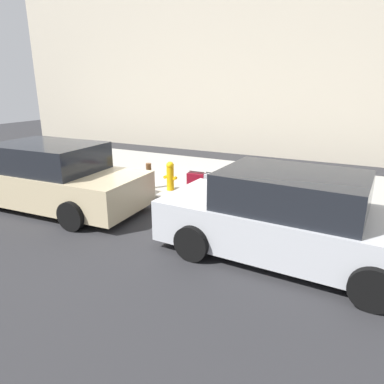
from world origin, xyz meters
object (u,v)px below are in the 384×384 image
bollard_post (149,176)px  suitcase_navy_3 (233,190)px  parked_car_silver_0 (290,219)px  parked_car_beige_1 (51,178)px  suitcase_teal_0 (295,194)px  suitcase_black_2 (254,190)px  fire_hydrant (170,175)px  suitcase_maroon_5 (197,183)px  suitcase_silver_4 (214,186)px  suitcase_red_1 (274,191)px

bollard_post → suitcase_navy_3: bearing=-176.2°
suitcase_navy_3 → parked_car_silver_0: (-1.85, 2.19, 0.33)m
suitcase_navy_3 → parked_car_beige_1: 4.53m
suitcase_teal_0 → suitcase_black_2: bearing=1.8°
parked_car_silver_0 → fire_hydrant: bearing=-30.5°
suitcase_teal_0 → suitcase_maroon_5: (2.57, 0.00, -0.08)m
bollard_post → parked_car_beige_1: 2.54m
fire_hydrant → parked_car_beige_1: 3.04m
suitcase_maroon_5 → bollard_post: bollard_post is taller
suitcase_teal_0 → parked_car_silver_0: parked_car_silver_0 is taller
suitcase_black_2 → fire_hydrant: bearing=0.8°
suitcase_silver_4 → bollard_post: size_ratio=0.92×
suitcase_red_1 → suitcase_black_2: (0.50, -0.05, -0.05)m
suitcase_black_2 → bollard_post: 2.96m
suitcase_navy_3 → parked_car_silver_0: 2.88m
parked_car_silver_0 → suitcase_maroon_5: bearing=-37.6°
suitcase_teal_0 → suitcase_red_1: bearing=8.9°
suitcase_black_2 → bollard_post: bearing=3.6°
suitcase_red_1 → bollard_post: suitcase_red_1 is taller
suitcase_navy_3 → suitcase_maroon_5: size_ratio=1.23×
suitcase_teal_0 → fire_hydrant: suitcase_teal_0 is taller
suitcase_black_2 → parked_car_beige_1: parked_car_beige_1 is taller
suitcase_teal_0 → fire_hydrant: (3.35, 0.07, 0.06)m
suitcase_silver_4 → parked_car_beige_1: size_ratio=0.13×
suitcase_navy_3 → bollard_post: size_ratio=1.04×
suitcase_black_2 → suitcase_navy_3: bearing=2.4°
suitcase_red_1 → suitcase_navy_3: suitcase_red_1 is taller
suitcase_red_1 → parked_car_beige_1: (4.98, 2.16, 0.23)m
fire_hydrant → parked_car_silver_0: bearing=149.5°
suitcase_silver_4 → bollard_post: bearing=3.5°
suitcase_red_1 → fire_hydrant: size_ratio=1.02×
suitcase_maroon_5 → parked_car_silver_0: bearing=142.4°
suitcase_black_2 → suitcase_maroon_5: 1.58m
parked_car_beige_1 → suitcase_red_1: bearing=-156.5°
suitcase_red_1 → fire_hydrant: suitcase_red_1 is taller
suitcase_black_2 → parked_car_beige_1: (4.48, 2.21, 0.28)m
suitcase_black_2 → parked_car_silver_0: 2.59m
parked_car_beige_1 → suitcase_navy_3: bearing=-151.1°
suitcase_navy_3 → bollard_post: 2.44m
suitcase_silver_4 → suitcase_red_1: bearing=-179.2°
suitcase_red_1 → parked_car_beige_1: 5.43m
bollard_post → parked_car_beige_1: parked_car_beige_1 is taller
fire_hydrant → parked_car_silver_0: (-3.69, 2.18, 0.17)m
suitcase_black_2 → fire_hydrant: suitcase_black_2 is taller
suitcase_navy_3 → fire_hydrant: bearing=0.4°
suitcase_navy_3 → parked_car_silver_0: bearing=130.2°
suitcase_red_1 → suitcase_silver_4: size_ratio=1.24×
suitcase_black_2 → suitcase_navy_3: (0.52, 0.02, -0.07)m
suitcase_teal_0 → parked_car_beige_1: 5.91m
suitcase_navy_3 → parked_car_beige_1: size_ratio=0.15×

